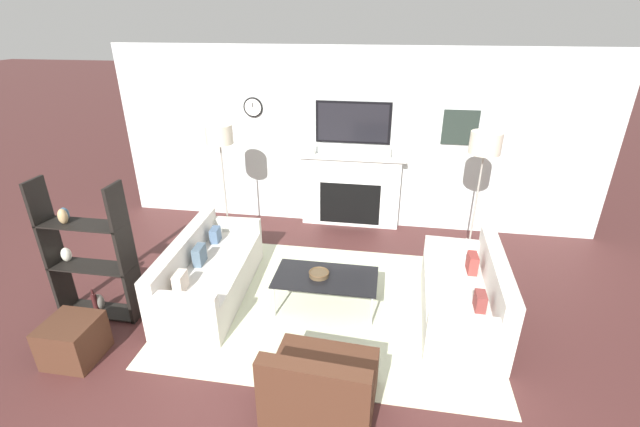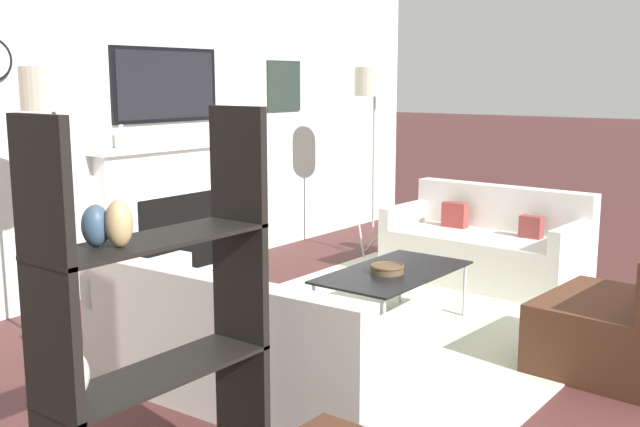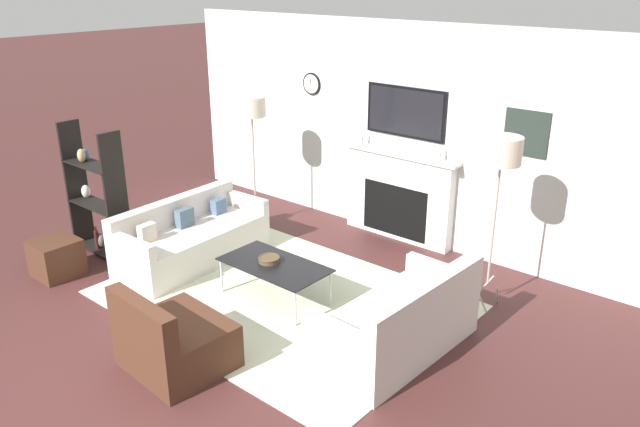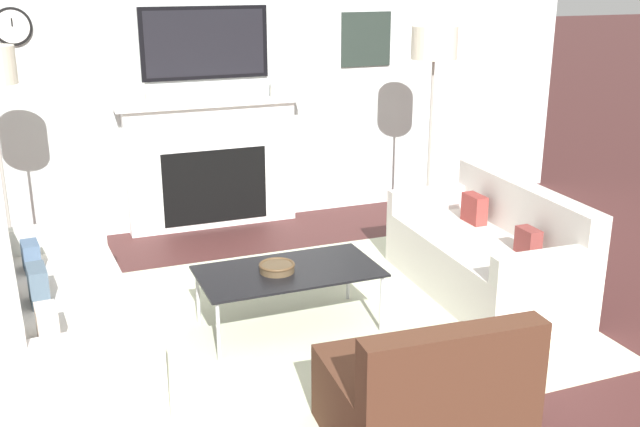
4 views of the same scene
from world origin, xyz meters
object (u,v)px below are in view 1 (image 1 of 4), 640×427
Objects in this scene: couch_left at (208,274)px; couch_right at (466,298)px; coffee_table at (326,278)px; floor_lamp_left at (219,137)px; ottoman at (73,340)px; armchair at (321,389)px; decorative_bowl at (319,274)px; shelf_unit at (88,257)px; floor_lamp_right at (485,145)px.

couch_left is 2.94m from couch_right.
coffee_table is at bearing -178.87° from couch_right.
floor_lamp_left is 3.71× the size of ottoman.
couch_left is at bearing -79.84° from floor_lamp_left.
coffee_table is at bearing 97.15° from armchair.
ottoman is at bearing -151.57° from decorative_bowl.
decorative_bowl is 0.13× the size of floor_lamp_left.
ottoman is at bearing -104.32° from floor_lamp_left.
couch_left is 1.06× the size of floor_lamp_left.
couch_right is 1.04× the size of shelf_unit.
armchair reaches higher than couch_left.
floor_lamp_left is (-3.17, 1.29, 1.31)m from couch_right.
armchair is (1.59, -1.47, -0.02)m from couch_left.
couch_left is at bearing -157.84° from floor_lamp_right.
decorative_bowl is (-0.08, 0.00, 0.06)m from coffee_table.
floor_lamp_right reaches higher than coffee_table.
couch_left is at bearing 137.32° from armchair.
coffee_table is at bearing -1.95° from decorative_bowl.
floor_lamp_right is at bearing 22.16° from couch_left.
couch_right is at bearing 7.63° from shelf_unit.
couch_left reaches higher than decorative_bowl.
coffee_table is 0.64× the size of floor_lamp_right.
couch_left is 1.86m from floor_lamp_left.
decorative_bowl is at bearing -1.14° from couch_left.
armchair reaches higher than decorative_bowl.
floor_lamp_left is 0.98× the size of floor_lamp_right.
couch_left is 1.28m from shelf_unit.
decorative_bowl reaches higher than coffee_table.
floor_lamp_right is 4.96m from ottoman.
couch_right is at bearing -99.80° from floor_lamp_right.
couch_left is 3.68m from floor_lamp_right.
couch_left is 1.50m from ottoman.
ottoman is at bearing -162.23° from couch_right.
shelf_unit is (-4.24, -1.83, -0.91)m from floor_lamp_right.
shelf_unit is 0.87m from ottoman.
armchair is 2.86m from shelf_unit.
floor_lamp_right reaches higher than ottoman.
decorative_bowl is (-0.26, 1.44, 0.18)m from armchair.
floor_lamp_left is at bearing 141.25° from coffee_table.
couch_left is 2.16m from armchair.
floor_lamp_left reaches higher than shelf_unit.
armchair is 0.52× the size of floor_lamp_left.
couch_right is 0.91× the size of floor_lamp_right.
floor_lamp_right is (1.83, 1.32, 1.19)m from decorative_bowl.
shelf_unit reaches higher than armchair.
decorative_bowl is (1.33, -0.03, 0.17)m from couch_left.
floor_lamp_right is (3.16, 1.29, 1.36)m from couch_left.
coffee_table is (1.41, -0.03, 0.11)m from couch_left.
coffee_table is 2.43m from floor_lamp_left.
floor_lamp_left reaches higher than coffee_table.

